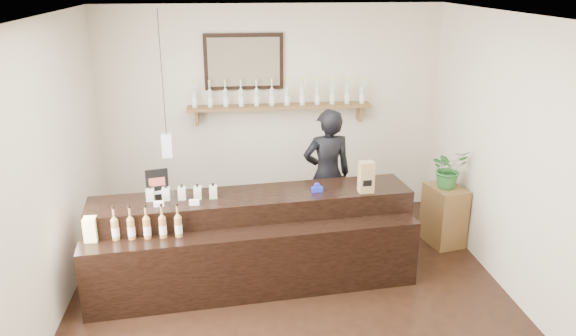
% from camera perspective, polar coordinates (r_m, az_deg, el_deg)
% --- Properties ---
extents(ground, '(5.00, 5.00, 0.00)m').
position_cam_1_polar(ground, '(5.78, 0.55, -13.92)').
color(ground, black).
rests_on(ground, ground).
extents(room_shell, '(5.00, 5.00, 5.00)m').
position_cam_1_polar(room_shell, '(5.06, 0.61, 2.47)').
color(room_shell, beige).
rests_on(room_shell, ground).
extents(back_wall_decor, '(2.66, 0.96, 1.69)m').
position_cam_1_polar(back_wall_decor, '(7.33, -2.83, 8.15)').
color(back_wall_decor, brown).
rests_on(back_wall_decor, ground).
extents(counter, '(3.44, 1.23, 1.11)m').
position_cam_1_polar(counter, '(6.03, -3.52, -7.57)').
color(counter, black).
rests_on(counter, ground).
extents(promo_sign, '(0.22, 0.08, 0.32)m').
position_cam_1_polar(promo_sign, '(5.92, -13.14, -1.60)').
color(promo_sign, black).
rests_on(promo_sign, counter).
extents(paper_bag, '(0.16, 0.13, 0.34)m').
position_cam_1_polar(paper_bag, '(5.99, 7.96, -0.92)').
color(paper_bag, olive).
rests_on(paper_bag, counter).
extents(tape_dispenser, '(0.12, 0.06, 0.10)m').
position_cam_1_polar(tape_dispenser, '(5.99, 2.97, -2.08)').
color(tape_dispenser, '#1B26C1').
rests_on(tape_dispenser, counter).
extents(side_cabinet, '(0.46, 0.57, 0.73)m').
position_cam_1_polar(side_cabinet, '(7.13, 15.56, -4.62)').
color(side_cabinet, brown).
rests_on(side_cabinet, ground).
extents(potted_plant, '(0.50, 0.46, 0.47)m').
position_cam_1_polar(potted_plant, '(6.91, 16.00, -0.04)').
color(potted_plant, '#2B6D2E').
rests_on(potted_plant, side_cabinet).
extents(shopkeeper, '(0.72, 0.51, 1.87)m').
position_cam_1_polar(shopkeeper, '(6.84, 4.01, 0.16)').
color(shopkeeper, black).
rests_on(shopkeeper, ground).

